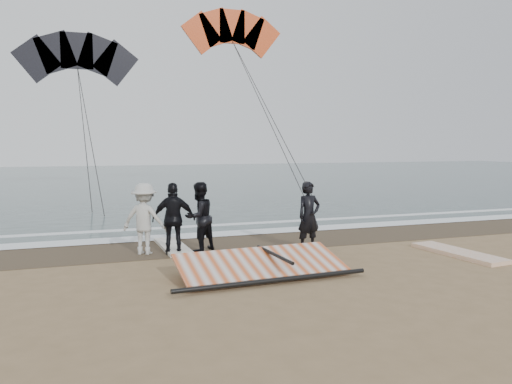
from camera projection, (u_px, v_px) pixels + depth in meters
ground at (338, 280)px, 10.39m from camera, size 120.00×120.00×0.00m
sea at (148, 178)px, 41.46m from camera, size 120.00×54.00×0.02m
wet_sand at (265, 241)px, 14.62m from camera, size 120.00×2.80×0.01m
foam_near at (250, 232)px, 15.94m from camera, size 120.00×0.90×0.01m
foam_far at (235, 224)px, 17.54m from camera, size 120.00×0.45×0.01m
man_main at (309, 216)px, 13.19m from camera, size 0.74×0.54×1.85m
board_white at (458, 253)px, 12.76m from camera, size 1.00×2.68×0.10m
board_cream at (173, 247)px, 13.54m from camera, size 0.72×2.38×0.10m
trio_cluster at (170, 218)px, 12.87m from camera, size 2.65×1.22×1.85m
sail_rig at (256, 266)px, 10.80m from camera, size 4.18×1.90×0.49m
kite_red at (232, 36)px, 30.02m from camera, size 6.79×5.01×13.36m
kite_dark at (77, 61)px, 27.80m from camera, size 7.49×5.15×12.39m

